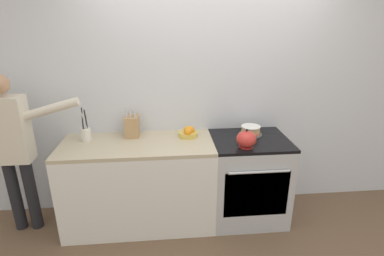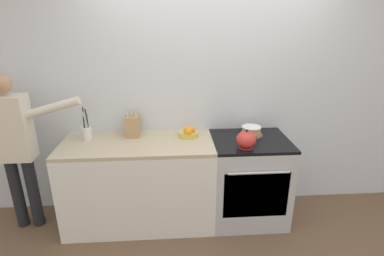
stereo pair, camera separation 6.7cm
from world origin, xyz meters
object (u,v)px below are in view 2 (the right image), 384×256
Objects in this scene: knife_block at (133,125)px; utensil_crock at (87,132)px; layer_cake at (251,131)px; person_baker at (15,141)px; stove_range at (248,179)px; fruit_bowl at (189,132)px; tea_kettle at (246,140)px.

utensil_crock is (-0.44, -0.08, -0.03)m from knife_block.
knife_block is (-1.22, 0.08, 0.06)m from layer_cake.
person_baker is (-1.09, -0.19, -0.06)m from knife_block.
knife_block is at bearing 170.61° from stove_range.
knife_block is 0.45m from utensil_crock.
utensil_crock is at bearing 179.86° from layer_cake.
fruit_bowl is 0.12× the size of person_baker.
layer_cake is 0.65m from fruit_bowl.
knife_block is at bearing 160.50° from tea_kettle.
tea_kettle is 1.16m from knife_block.
utensil_crock reaches higher than knife_block.
layer_cake is (0.03, 0.12, 0.50)m from stove_range.
person_baker is (-1.67, -0.12, 0.00)m from fruit_bowl.
utensil_crock is (-1.67, 0.00, 0.03)m from layer_cake.
knife_block reaches higher than fruit_bowl.
layer_cake is at bearing -9.45° from person_baker.
layer_cake is 0.80× the size of knife_block.
person_baker is (-0.65, -0.11, -0.03)m from utensil_crock.
person_baker is (-2.19, 0.20, -0.03)m from tea_kettle.
tea_kettle reaches higher than layer_cake.
utensil_crock is (-1.64, 0.12, 0.53)m from stove_range.
knife_block is (-1.09, 0.39, 0.03)m from tea_kettle.
knife_block is 0.19× the size of person_baker.
utensil_crock is 1.02m from fruit_bowl.
fruit_bowl is at bearing 178.88° from layer_cake.
knife_block reaches higher than stove_range.
utensil_crock is 1.69× the size of fruit_bowl.
utensil_crock is (-1.54, 0.31, -0.00)m from tea_kettle.
tea_kettle is at bearing -117.01° from stove_range.
utensil_crock is at bearing 168.58° from tea_kettle.
fruit_bowl is at bearing -7.95° from person_baker.
person_baker is at bearing 179.84° from stove_range.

